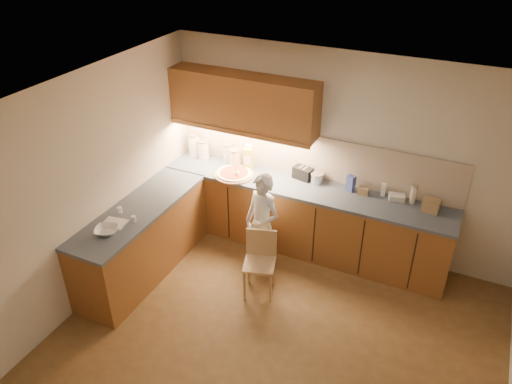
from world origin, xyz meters
TOP-DOWN VIEW (x-y plane):
  - room at (0.00, 0.00)m, footprint 4.54×4.50m
  - l_counter at (-0.92, 1.25)m, footprint 3.77×2.62m
  - backsplash at (-0.38, 1.99)m, footprint 3.75×0.02m
  - upper_cabinets at (-1.27, 1.82)m, footprint 1.95×0.36m
  - pizza_on_board at (-1.30, 1.58)m, footprint 0.52×0.52m
  - child at (-0.65, 1.06)m, footprint 0.56×0.45m
  - wooden_chair at (-0.51, 0.69)m, footprint 0.44×0.44m
  - mixing_bowl at (-1.95, -0.15)m, footprint 0.33×0.33m
  - canister_a at (-2.07, 1.86)m, footprint 0.16×0.16m
  - canister_b at (-1.91, 1.85)m, footprint 0.15×0.15m
  - canister_c at (-1.55, 1.90)m, footprint 0.14×0.14m
  - canister_d at (-1.40, 1.82)m, footprint 0.15×0.15m
  - oil_jug at (-1.20, 1.82)m, footprint 0.14×0.11m
  - toaster at (-0.46, 1.89)m, footprint 0.27×0.19m
  - steel_pot at (-0.26, 1.87)m, footprint 0.18×0.18m
  - blue_box at (0.18, 1.86)m, footprint 0.12×0.10m
  - card_box_a at (0.35, 1.84)m, footprint 0.13×0.09m
  - white_bottle at (0.57, 1.91)m, footprint 0.06×0.06m
  - flat_pack at (0.75, 1.88)m, footprint 0.21×0.17m
  - tall_jar at (0.93, 1.89)m, footprint 0.08×0.08m
  - card_box_b at (1.15, 1.80)m, footprint 0.21×0.17m
  - dough_cloth at (-1.99, 0.02)m, footprint 0.28×0.24m
  - spice_jar_a at (-2.08, 0.23)m, footprint 0.06×0.06m
  - spice_jar_b at (-1.82, 0.15)m, footprint 0.06×0.06m

SIDE VIEW (x-z plane):
  - wooden_chair at x=-0.51m, z-range 0.06..0.85m
  - l_counter at x=-0.92m, z-range 0.00..0.92m
  - child at x=-0.65m, z-range 0.00..1.32m
  - dough_cloth at x=-1.99m, z-range 0.92..0.94m
  - pizza_on_board at x=-1.30m, z-range 0.84..1.05m
  - mixing_bowl at x=-1.95m, z-range 0.92..0.98m
  - spice_jar_b at x=-1.82m, z-range 0.92..0.99m
  - spice_jar_a at x=-2.08m, z-range 0.92..0.99m
  - flat_pack at x=0.75m, z-range 0.92..0.99m
  - card_box_a at x=0.35m, z-range 0.92..1.01m
  - steel_pot at x=-0.26m, z-range 0.92..1.06m
  - card_box_b at x=1.15m, z-range 0.92..1.07m
  - white_bottle at x=0.57m, z-range 0.92..1.08m
  - toaster at x=-0.46m, z-range 0.92..1.08m
  - blue_box at x=0.18m, z-range 0.92..1.12m
  - tall_jar at x=0.93m, z-range 0.92..1.16m
  - canister_d at x=-1.40m, z-range 0.92..1.17m
  - canister_c at x=-1.55m, z-range 0.92..1.19m
  - canister_b at x=-1.91m, z-range 0.92..1.19m
  - oil_jug at x=-1.20m, z-range 0.90..1.26m
  - canister_a at x=-2.07m, z-range 0.92..1.25m
  - backsplash at x=-0.38m, z-range 0.92..1.50m
  - room at x=0.00m, z-range 0.37..2.99m
  - upper_cabinets at x=-1.27m, z-range 1.48..2.21m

